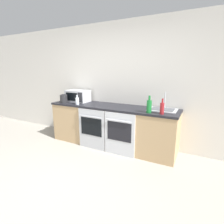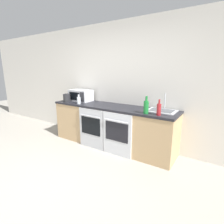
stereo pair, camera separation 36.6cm
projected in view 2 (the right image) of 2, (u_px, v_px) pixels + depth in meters
name	position (u px, v px, depth m)	size (l,w,h in m)	color
ground_plane	(43.00, 188.00, 2.45)	(16.00, 16.00, 0.00)	gray
wall_back	(120.00, 84.00, 3.83)	(10.00, 0.06, 2.60)	silver
counter_back	(111.00, 126.00, 3.75)	(2.75, 0.67, 0.88)	tan
oven_left	(91.00, 129.00, 3.63)	(0.61, 0.06, 0.84)	#B7BABF
oven_right	(117.00, 135.00, 3.29)	(0.61, 0.06, 0.84)	silver
microwave	(81.00, 95.00, 4.18)	(0.53, 0.33, 0.27)	#B7BABF
bottle_clear	(79.00, 100.00, 3.84)	(0.08, 0.08, 0.21)	silver
bottle_red	(159.00, 109.00, 2.86)	(0.07, 0.07, 0.27)	maroon
bottle_green	(146.00, 107.00, 2.97)	(0.09, 0.09, 0.30)	#19722D
kettle	(67.00, 98.00, 4.05)	(0.16, 0.16, 0.20)	#232326
sink	(162.00, 110.00, 3.17)	(0.51, 0.41, 0.31)	#B7BABF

